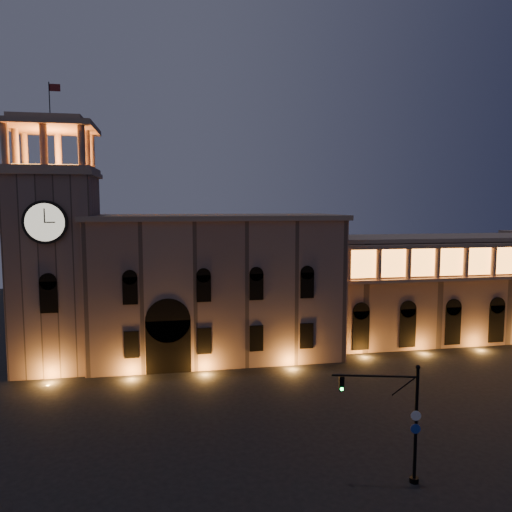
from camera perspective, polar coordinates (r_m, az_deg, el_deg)
The scene contains 5 objects.
ground at distance 44.32m, azimuth 1.40°, elevation -19.28°, with size 160.00×160.00×0.00m, color black.
government_building at distance 62.29m, azimuth -4.67°, elevation -3.43°, with size 30.80×12.80×17.60m.
clock_tower at distance 61.72m, azimuth -21.88°, elevation -0.43°, with size 9.80×9.80×32.40m.
colonnade_wing at distance 75.84m, azimuth 21.75°, elevation -3.25°, with size 40.60×11.50×14.50m.
traffic_light at distance 36.74m, azimuth 16.22°, elevation -17.64°, with size 5.85×1.81×8.25m.
Camera 1 is at (-8.41, -39.21, 18.88)m, focal length 35.00 mm.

